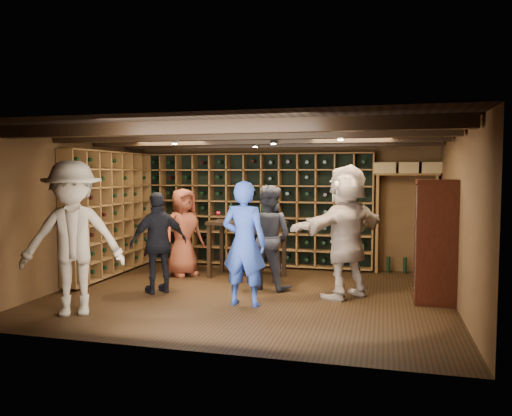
% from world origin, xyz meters
% --- Properties ---
extents(ground, '(6.00, 6.00, 0.00)m').
position_xyz_m(ground, '(0.00, 0.00, 0.00)').
color(ground, black).
rests_on(ground, ground).
extents(room_shell, '(6.00, 6.00, 6.00)m').
position_xyz_m(room_shell, '(0.00, 0.05, 2.42)').
color(room_shell, '#53371C').
rests_on(room_shell, ground).
extents(wine_rack_back, '(4.65, 0.30, 2.20)m').
position_xyz_m(wine_rack_back, '(-0.52, 2.33, 1.15)').
color(wine_rack_back, brown).
rests_on(wine_rack_back, ground).
extents(wine_rack_left, '(0.30, 2.65, 2.20)m').
position_xyz_m(wine_rack_left, '(-2.83, 0.82, 1.15)').
color(wine_rack_left, brown).
rests_on(wine_rack_left, ground).
extents(crate_shelf, '(1.20, 0.32, 2.07)m').
position_xyz_m(crate_shelf, '(2.41, 2.32, 1.57)').
color(crate_shelf, brown).
rests_on(crate_shelf, ground).
extents(display_cabinet, '(0.55, 0.50, 1.75)m').
position_xyz_m(display_cabinet, '(2.71, 0.20, 0.86)').
color(display_cabinet, black).
rests_on(display_cabinet, ground).
extents(man_blue_shirt, '(0.67, 0.47, 1.77)m').
position_xyz_m(man_blue_shirt, '(0.10, -0.60, 0.88)').
color(man_blue_shirt, navy).
rests_on(man_blue_shirt, ground).
extents(man_grey_suit, '(0.96, 0.84, 1.68)m').
position_xyz_m(man_grey_suit, '(0.20, 0.51, 0.84)').
color(man_grey_suit, black).
rests_on(man_grey_suit, ground).
extents(guest_red_floral, '(0.86, 0.93, 1.59)m').
position_xyz_m(guest_red_floral, '(-1.53, 1.10, 0.80)').
color(guest_red_floral, maroon).
rests_on(guest_red_floral, ground).
extents(guest_woman_black, '(0.91, 0.94, 1.58)m').
position_xyz_m(guest_woman_black, '(-1.40, -0.20, 0.79)').
color(guest_woman_black, black).
rests_on(guest_woman_black, ground).
extents(guest_khaki, '(1.51, 1.27, 2.03)m').
position_xyz_m(guest_khaki, '(-1.96, -1.59, 1.02)').
color(guest_khaki, '#84745B').
rests_on(guest_khaki, ground).
extents(guest_beige, '(1.63, 1.81, 2.00)m').
position_xyz_m(guest_beige, '(1.46, 0.23, 1.00)').
color(guest_beige, gray).
rests_on(guest_beige, ground).
extents(tasting_table, '(1.40, 0.79, 1.29)m').
position_xyz_m(tasting_table, '(-0.37, 1.25, 0.88)').
color(tasting_table, black).
rests_on(tasting_table, ground).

